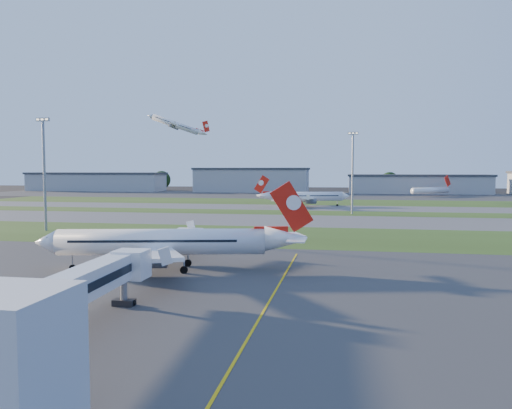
% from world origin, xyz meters
% --- Properties ---
extents(ground, '(700.00, 700.00, 0.00)m').
position_xyz_m(ground, '(0.00, 0.00, 0.00)').
color(ground, black).
rests_on(ground, ground).
extents(apron_near, '(300.00, 70.00, 0.01)m').
position_xyz_m(apron_near, '(0.00, 0.00, 0.01)').
color(apron_near, '#333335').
rests_on(apron_near, ground).
extents(grass_strip_a, '(300.00, 34.00, 0.01)m').
position_xyz_m(grass_strip_a, '(0.00, 52.00, 0.01)').
color(grass_strip_a, '#2E4416').
rests_on(grass_strip_a, ground).
extents(taxiway_a, '(300.00, 32.00, 0.01)m').
position_xyz_m(taxiway_a, '(0.00, 85.00, 0.01)').
color(taxiway_a, '#515154').
rests_on(taxiway_a, ground).
extents(grass_strip_b, '(300.00, 18.00, 0.01)m').
position_xyz_m(grass_strip_b, '(0.00, 110.00, 0.01)').
color(grass_strip_b, '#2E4416').
rests_on(grass_strip_b, ground).
extents(taxiway_b, '(300.00, 26.00, 0.01)m').
position_xyz_m(taxiway_b, '(0.00, 132.00, 0.01)').
color(taxiway_b, '#515154').
rests_on(taxiway_b, ground).
extents(grass_strip_c, '(300.00, 40.00, 0.01)m').
position_xyz_m(grass_strip_c, '(0.00, 165.00, 0.01)').
color(grass_strip_c, '#2E4416').
rests_on(grass_strip_c, ground).
extents(apron_far, '(400.00, 80.00, 0.01)m').
position_xyz_m(apron_far, '(0.00, 225.00, 0.01)').
color(apron_far, '#333335').
rests_on(apron_far, ground).
extents(yellow_line, '(0.25, 60.00, 0.02)m').
position_xyz_m(yellow_line, '(5.00, 0.00, 0.00)').
color(yellow_line, gold).
rests_on(yellow_line, ground).
extents(jet_bridge, '(4.20, 26.90, 6.20)m').
position_xyz_m(jet_bridge, '(-9.81, -15.24, 4.01)').
color(jet_bridge, silver).
rests_on(jet_bridge, ground).
extents(airliner_parked, '(35.14, 29.51, 11.09)m').
position_xyz_m(airliner_parked, '(-11.95, 13.72, 3.89)').
color(airliner_parked, white).
rests_on(airliner_parked, ground).
extents(airliner_taxiing, '(33.31, 28.00, 10.66)m').
position_xyz_m(airliner_taxiing, '(-1.91, 138.61, 3.74)').
color(airliner_taxiing, white).
rests_on(airliner_taxiing, ground).
extents(airliner_departing, '(32.34, 27.26, 10.13)m').
position_xyz_m(airliner_departing, '(-79.69, 213.06, 38.80)').
color(airliner_departing, white).
extents(mini_jet_near, '(23.01, 19.73, 9.48)m').
position_xyz_m(mini_jet_near, '(56.78, 220.20, 3.28)').
color(mini_jet_near, white).
rests_on(mini_jet_near, ground).
extents(light_mast_west, '(3.20, 0.70, 25.80)m').
position_xyz_m(light_mast_west, '(-55.00, 52.00, 14.81)').
color(light_mast_west, gray).
rests_on(light_mast_west, ground).
extents(light_mast_centre, '(3.20, 0.70, 25.80)m').
position_xyz_m(light_mast_centre, '(15.00, 108.00, 14.81)').
color(light_mast_centre, gray).
rests_on(light_mast_centre, ground).
extents(hangar_far_west, '(91.80, 23.00, 12.20)m').
position_xyz_m(hangar_far_west, '(-150.00, 255.00, 6.14)').
color(hangar_far_west, '#909397').
rests_on(hangar_far_west, ground).
extents(hangar_west, '(71.40, 23.00, 15.20)m').
position_xyz_m(hangar_west, '(-45.00, 255.00, 7.64)').
color(hangar_west, '#909397').
rests_on(hangar_west, ground).
extents(hangar_east, '(81.60, 23.00, 11.20)m').
position_xyz_m(hangar_east, '(55.00, 255.00, 5.64)').
color(hangar_east, '#909397').
rests_on(hangar_east, ground).
extents(tree_far_west, '(11.00, 11.00, 12.00)m').
position_xyz_m(tree_far_west, '(-190.00, 268.00, 6.49)').
color(tree_far_west, black).
rests_on(tree_far_west, ground).
extents(tree_west, '(12.10, 12.10, 13.20)m').
position_xyz_m(tree_west, '(-110.00, 270.00, 7.14)').
color(tree_west, black).
rests_on(tree_west, ground).
extents(tree_mid_west, '(9.90, 9.90, 10.80)m').
position_xyz_m(tree_mid_west, '(-20.00, 266.00, 5.84)').
color(tree_mid_west, black).
rests_on(tree_mid_west, ground).
extents(tree_mid_east, '(11.55, 11.55, 12.60)m').
position_xyz_m(tree_mid_east, '(40.00, 269.00, 6.81)').
color(tree_mid_east, black).
rests_on(tree_mid_east, ground).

